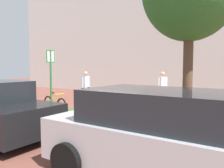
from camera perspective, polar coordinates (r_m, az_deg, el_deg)
ground_plane at (r=10.18m, az=-1.56°, el=-6.69°), size 60.00×60.00×0.00m
building_facade at (r=16.93m, az=12.89°, el=14.54°), size 28.00×1.20×10.00m
planter_strip at (r=8.48m, az=-4.28°, el=-8.35°), size 7.00×1.10×0.16m
parking_sign_post at (r=9.85m, az=-15.33°, el=2.96°), size 0.12×0.36×2.67m
bike_at_sign at (r=10.02m, az=-14.38°, el=-4.97°), size 1.66×0.46×0.86m
bike_rack_cluster at (r=12.92m, az=24.54°, el=-3.19°), size 2.10×1.67×0.83m
bollard_steel at (r=11.97m, az=15.20°, el=-3.02°), size 0.16×0.16×0.90m
person_shirt_blue at (r=12.28m, az=-6.70°, el=-0.23°), size 0.40×0.61×1.72m
person_shirt_white at (r=11.30m, az=12.74°, el=-0.68°), size 0.40×0.55×1.72m
car_silver_sedan at (r=4.00m, az=13.43°, el=-12.76°), size 4.34×2.10×1.54m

